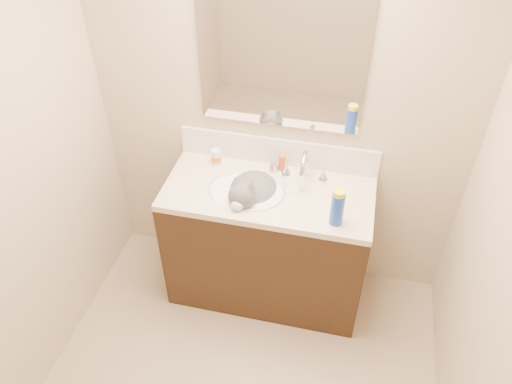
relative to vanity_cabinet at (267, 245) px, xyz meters
The scene contains 16 objects.
room_shell 1.45m from the vanity_cabinet, 90.00° to the right, with size 2.24×2.54×2.52m.
vanity_cabinet is the anchor object (origin of this frame).
counter_slab 0.43m from the vanity_cabinet, ahead, with size 1.20×0.55×0.04m, color beige.
basin 0.40m from the vanity_cabinet, 165.96° to the right, with size 0.45×0.36×0.14m, color white.
faucet 0.58m from the vanity_cabinet, 37.29° to the left, with size 0.28×0.20×0.21m.
cat 0.43m from the vanity_cabinet, 169.03° to the right, with size 0.35×0.44×0.32m.
backsplash 0.60m from the vanity_cabinet, 90.00° to the left, with size 1.20×0.02×0.18m, color silver.
mirror 1.16m from the vanity_cabinet, 90.00° to the left, with size 0.90×0.02×0.80m, color white.
pill_bottle 0.64m from the vanity_cabinet, 153.87° to the left, with size 0.06×0.06×0.10m, color silver.
pill_label 0.64m from the vanity_cabinet, 153.87° to the left, with size 0.06×0.06×0.04m, color #CA6521.
silver_jar 0.51m from the vanity_cabinet, 92.04° to the left, with size 0.05×0.05×0.06m, color #B7B7BC.
amber_bottle 0.54m from the vanity_cabinet, 80.24° to the left, with size 0.04×0.04×0.10m, color #C74C17.
toothbrush 0.47m from the vanity_cabinet, 32.39° to the left, with size 0.02×0.14×0.01m, color silver.
toothbrush_head 0.47m from the vanity_cabinet, 32.39° to the left, with size 0.01×0.03×0.01m, color #668DD8.
spray_can 0.70m from the vanity_cabinet, 23.47° to the right, with size 0.07×0.07×0.19m, color #1940B5.
spray_cap 0.78m from the vanity_cabinet, 23.47° to the right, with size 0.06×0.06×0.04m, color #EEF319.
Camera 1 is at (0.42, -1.15, 2.70)m, focal length 35.00 mm.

